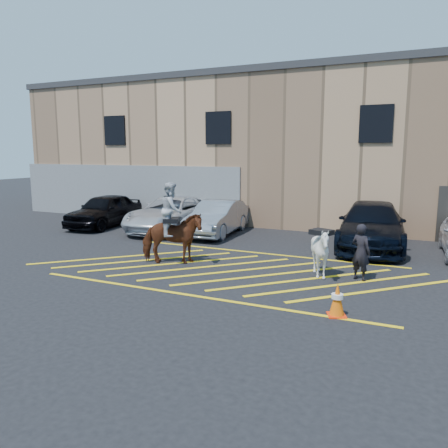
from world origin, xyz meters
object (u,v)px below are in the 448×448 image
at_px(car_silver_sedan, 217,218).
at_px(saddled_white, 321,252).
at_px(car_black_suv, 105,210).
at_px(mounted_bay, 172,231).
at_px(car_blue_suv, 372,225).
at_px(car_white_pickup, 171,214).
at_px(handler, 361,252).
at_px(traffic_cone, 337,300).

bearing_deg(car_silver_sedan, saddled_white, -45.05).
xyz_separation_m(car_black_suv, mounted_bay, (6.61, -4.75, 0.27)).
bearing_deg(car_blue_suv, saddled_white, -104.92).
height_order(car_white_pickup, saddled_white, car_white_pickup).
bearing_deg(mounted_bay, car_silver_sedan, 99.58).
xyz_separation_m(car_white_pickup, car_blue_suv, (8.58, 0.08, 0.07)).
relative_size(car_silver_sedan, car_blue_suv, 0.78).
distance_m(car_black_suv, car_silver_sedan, 5.77).
height_order(car_black_suv, saddled_white, car_black_suv).
relative_size(car_black_suv, car_white_pickup, 0.83).
distance_m(car_silver_sedan, car_blue_suv, 6.26).
relative_size(car_black_suv, car_blue_suv, 0.80).
xyz_separation_m(car_black_suv, car_white_pickup, (3.44, 0.37, -0.02)).
xyz_separation_m(handler, saddled_white, (-1.06, -0.17, -0.05)).
bearing_deg(saddled_white, car_silver_sedan, 139.63).
height_order(handler, mounted_bay, mounted_bay).
distance_m(car_white_pickup, mounted_bay, 6.03).
bearing_deg(traffic_cone, mounted_bay, 157.03).
distance_m(saddled_white, traffic_cone, 3.01).
xyz_separation_m(car_black_suv, car_blue_suv, (12.02, 0.45, 0.05)).
height_order(car_white_pickup, traffic_cone, car_white_pickup).
height_order(car_blue_suv, traffic_cone, car_blue_suv).
bearing_deg(handler, car_silver_sedan, -6.67).
relative_size(car_blue_suv, traffic_cone, 7.70).
xyz_separation_m(car_silver_sedan, traffic_cone, (6.40, -7.43, -0.36)).
distance_m(mounted_bay, saddled_white, 4.60).
bearing_deg(traffic_cone, handler, 88.56).
distance_m(car_blue_suv, saddled_white, 4.81).
xyz_separation_m(mounted_bay, saddled_white, (4.57, 0.47, -0.30)).
xyz_separation_m(car_blue_suv, saddled_white, (-0.84, -4.73, -0.08)).
height_order(car_black_suv, car_silver_sedan, car_black_suv).
height_order(mounted_bay, traffic_cone, mounted_bay).
bearing_deg(car_blue_suv, car_white_pickup, 175.65).
xyz_separation_m(car_white_pickup, handler, (8.79, -4.48, 0.04)).
relative_size(car_silver_sedan, saddled_white, 2.66).
height_order(car_white_pickup, mounted_bay, mounted_bay).
bearing_deg(traffic_cone, car_black_suv, 149.72).
relative_size(car_blue_suv, handler, 3.58).
height_order(car_silver_sedan, car_blue_suv, car_blue_suv).
relative_size(car_white_pickup, car_blue_suv, 0.96).
relative_size(car_blue_suv, mounted_bay, 2.19).
height_order(handler, traffic_cone, handler).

